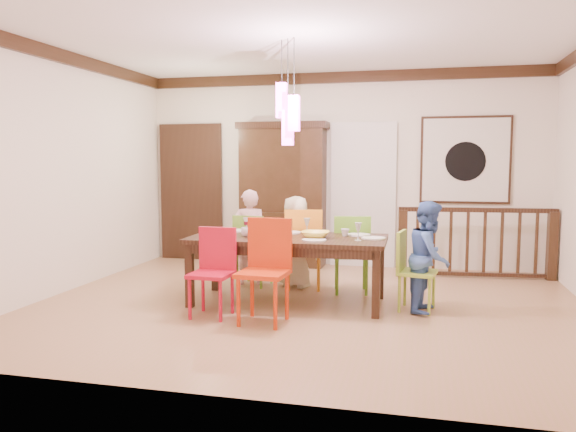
% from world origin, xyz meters
% --- Properties ---
extents(floor, '(6.00, 6.00, 0.00)m').
position_xyz_m(floor, '(0.00, 0.00, 0.00)').
color(floor, '#A57F50').
rests_on(floor, ground).
extents(ceiling, '(6.00, 6.00, 0.00)m').
position_xyz_m(ceiling, '(0.00, 0.00, 2.90)').
color(ceiling, white).
rests_on(ceiling, wall_back).
extents(wall_back, '(6.00, 0.00, 6.00)m').
position_xyz_m(wall_back, '(0.00, 2.50, 1.45)').
color(wall_back, silver).
rests_on(wall_back, floor).
extents(wall_left, '(0.00, 5.00, 5.00)m').
position_xyz_m(wall_left, '(-3.00, 0.00, 1.45)').
color(wall_left, silver).
rests_on(wall_left, floor).
extents(crown_molding, '(6.00, 5.00, 0.16)m').
position_xyz_m(crown_molding, '(0.00, 0.00, 2.82)').
color(crown_molding, black).
rests_on(crown_molding, wall_back).
extents(panel_door, '(1.04, 0.07, 2.24)m').
position_xyz_m(panel_door, '(-2.40, 2.45, 1.05)').
color(panel_door, black).
rests_on(panel_door, wall_back).
extents(white_doorway, '(0.97, 0.05, 2.22)m').
position_xyz_m(white_doorway, '(0.35, 2.46, 1.05)').
color(white_doorway, silver).
rests_on(white_doorway, wall_back).
extents(painting, '(1.25, 0.06, 1.25)m').
position_xyz_m(painting, '(1.80, 2.46, 1.60)').
color(painting, black).
rests_on(painting, wall_back).
extents(pendant_cluster, '(0.27, 0.21, 1.14)m').
position_xyz_m(pendant_cluster, '(-0.23, 0.06, 2.11)').
color(pendant_cluster, '#FC4BC7').
rests_on(pendant_cluster, ceiling).
extents(dining_table, '(2.19, 1.03, 0.75)m').
position_xyz_m(dining_table, '(-0.23, 0.06, 0.67)').
color(dining_table, black).
rests_on(dining_table, floor).
extents(chair_far_left, '(0.47, 0.47, 0.91)m').
position_xyz_m(chair_far_left, '(-0.86, 0.84, 0.52)').
color(chair_far_left, '#6CA32D').
rests_on(chair_far_left, floor).
extents(chair_far_mid, '(0.52, 0.52, 1.00)m').
position_xyz_m(chair_far_mid, '(-0.21, 0.81, 0.58)').
color(chair_far_mid, orange).
rests_on(chair_far_mid, floor).
extents(chair_far_right, '(0.50, 0.50, 0.95)m').
position_xyz_m(chair_far_right, '(0.39, 0.73, 0.54)').
color(chair_far_right, '#5B9D24').
rests_on(chair_far_right, floor).
extents(chair_near_left, '(0.42, 0.42, 0.90)m').
position_xyz_m(chair_near_left, '(-0.87, -0.67, 0.52)').
color(chair_near_left, red).
rests_on(chair_near_left, floor).
extents(chair_near_mid, '(0.49, 0.49, 1.02)m').
position_xyz_m(chair_near_mid, '(-0.29, -0.76, 0.58)').
color(chair_near_mid, red).
rests_on(chair_near_mid, floor).
extents(chair_end_right, '(0.44, 0.44, 0.85)m').
position_xyz_m(chair_end_right, '(1.18, 0.06, 0.48)').
color(chair_end_right, '#94B930').
rests_on(chair_end_right, floor).
extents(china_hutch, '(1.37, 0.46, 2.16)m').
position_xyz_m(china_hutch, '(-0.85, 2.30, 1.09)').
color(china_hutch, black).
rests_on(china_hutch, floor).
extents(balustrade, '(2.09, 0.27, 0.96)m').
position_xyz_m(balustrade, '(1.94, 1.95, 0.50)').
color(balustrade, black).
rests_on(balustrade, floor).
extents(person_far_left, '(0.51, 0.41, 1.23)m').
position_xyz_m(person_far_left, '(-0.94, 0.88, 0.61)').
color(person_far_left, '#F8BDC5').
rests_on(person_far_left, floor).
extents(person_far_mid, '(0.64, 0.51, 1.15)m').
position_xyz_m(person_far_mid, '(-0.32, 0.85, 0.58)').
color(person_far_mid, beige).
rests_on(person_far_mid, floor).
extents(person_end_right, '(0.55, 0.65, 1.17)m').
position_xyz_m(person_end_right, '(1.30, 0.06, 0.59)').
color(person_end_right, '#3E63AF').
rests_on(person_end_right, floor).
extents(serving_bowl, '(0.32, 0.32, 0.08)m').
position_xyz_m(serving_bowl, '(0.09, 0.01, 0.79)').
color(serving_bowl, gold).
rests_on(serving_bowl, dining_table).
extents(small_bowl, '(0.27, 0.27, 0.07)m').
position_xyz_m(small_bowl, '(-0.47, 0.17, 0.78)').
color(small_bowl, white).
rests_on(small_bowl, dining_table).
extents(cup_left, '(0.17, 0.17, 0.10)m').
position_xyz_m(cup_left, '(-0.68, -0.05, 0.80)').
color(cup_left, silver).
rests_on(cup_left, dining_table).
extents(cup_right, '(0.12, 0.12, 0.08)m').
position_xyz_m(cup_right, '(0.38, 0.23, 0.79)').
color(cup_right, silver).
rests_on(cup_right, dining_table).
extents(plate_far_left, '(0.26, 0.26, 0.01)m').
position_xyz_m(plate_far_left, '(-0.96, 0.39, 0.76)').
color(plate_far_left, white).
rests_on(plate_far_left, dining_table).
extents(plate_far_mid, '(0.26, 0.26, 0.01)m').
position_xyz_m(plate_far_mid, '(-0.28, 0.37, 0.76)').
color(plate_far_mid, white).
rests_on(plate_far_mid, dining_table).
extents(plate_far_right, '(0.26, 0.26, 0.01)m').
position_xyz_m(plate_far_right, '(0.52, 0.35, 0.76)').
color(plate_far_right, white).
rests_on(plate_far_right, dining_table).
extents(plate_near_left, '(0.26, 0.26, 0.01)m').
position_xyz_m(plate_near_left, '(-0.91, -0.21, 0.76)').
color(plate_near_left, white).
rests_on(plate_near_left, dining_table).
extents(plate_near_mid, '(0.26, 0.26, 0.01)m').
position_xyz_m(plate_near_mid, '(0.11, -0.19, 0.76)').
color(plate_near_mid, white).
rests_on(plate_near_mid, dining_table).
extents(plate_end_right, '(0.26, 0.26, 0.01)m').
position_xyz_m(plate_end_right, '(0.71, 0.11, 0.76)').
color(plate_end_right, white).
rests_on(plate_end_right, dining_table).
extents(wine_glass_a, '(0.08, 0.08, 0.19)m').
position_xyz_m(wine_glass_a, '(-0.76, 0.18, 0.84)').
color(wine_glass_a, '#590C19').
rests_on(wine_glass_a, dining_table).
extents(wine_glass_b, '(0.08, 0.08, 0.19)m').
position_xyz_m(wine_glass_b, '(-0.06, 0.28, 0.84)').
color(wine_glass_b, silver).
rests_on(wine_glass_b, dining_table).
extents(wine_glass_c, '(0.08, 0.08, 0.19)m').
position_xyz_m(wine_glass_c, '(-0.34, -0.17, 0.84)').
color(wine_glass_c, '#590C19').
rests_on(wine_glass_c, dining_table).
extents(wine_glass_d, '(0.08, 0.08, 0.19)m').
position_xyz_m(wine_glass_d, '(0.56, -0.07, 0.84)').
color(wine_glass_d, silver).
rests_on(wine_glass_d, dining_table).
extents(napkin, '(0.18, 0.14, 0.01)m').
position_xyz_m(napkin, '(-0.34, -0.31, 0.76)').
color(napkin, '#D83359').
rests_on(napkin, dining_table).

